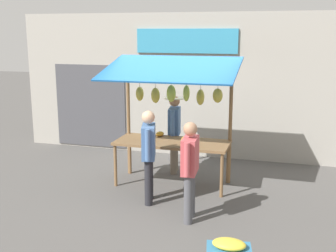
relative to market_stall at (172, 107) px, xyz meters
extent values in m
plane|color=#514F4C|center=(-0.02, 0.05, -1.55)|extent=(40.00, 40.00, 0.00)
cube|color=#9E998E|center=(-0.02, -2.15, 0.15)|extent=(9.00, 0.25, 3.40)
cube|color=teal|center=(0.23, -2.00, 1.20)|extent=(2.40, 0.06, 0.56)
cube|color=#47474C|center=(2.74, -2.01, -0.45)|extent=(1.90, 0.04, 2.10)
cube|color=brown|center=(-0.02, 0.05, -0.69)|extent=(2.20, 0.90, 0.05)
cylinder|color=brown|center=(1.02, 0.44, -1.13)|extent=(0.06, 0.06, 0.83)
cylinder|color=brown|center=(-1.06, 0.44, -1.13)|extent=(0.06, 0.06, 0.83)
cylinder|color=brown|center=(1.02, -0.34, -1.13)|extent=(0.06, 0.06, 0.83)
cylinder|color=brown|center=(-1.06, -0.34, -1.13)|extent=(0.06, 0.06, 0.83)
cylinder|color=brown|center=(1.04, -0.35, -0.37)|extent=(0.07, 0.07, 2.35)
cylinder|color=brown|center=(-1.08, -0.35, -0.37)|extent=(0.07, 0.07, 2.35)
cylinder|color=brown|center=(-0.02, -0.35, 0.60)|extent=(2.12, 0.06, 0.06)
cube|color=#19518C|center=(-0.02, 0.20, 0.75)|extent=(2.50, 1.46, 0.39)
cylinder|color=brown|center=(-0.82, -0.30, 0.48)|extent=(0.01, 0.01, 0.25)
ellipsoid|color=gold|center=(-0.82, -0.30, 0.21)|extent=(0.21, 0.18, 0.28)
cylinder|color=brown|center=(-0.47, -0.35, 0.46)|extent=(0.01, 0.01, 0.29)
ellipsoid|color=gold|center=(-0.47, -0.35, 0.16)|extent=(0.17, 0.20, 0.31)
cylinder|color=brown|center=(-0.20, -0.33, 0.50)|extent=(0.01, 0.01, 0.21)
ellipsoid|color=#B2CC4C|center=(-0.20, -0.33, 0.23)|extent=(0.15, 0.18, 0.32)
cylinder|color=brown|center=(0.12, -0.33, 0.49)|extent=(0.01, 0.01, 0.22)
ellipsoid|color=#B2CC4C|center=(0.12, -0.33, 0.21)|extent=(0.19, 0.15, 0.34)
cylinder|color=brown|center=(0.43, -0.29, 0.46)|extent=(0.01, 0.01, 0.28)
ellipsoid|color=gold|center=(0.43, -0.29, 0.17)|extent=(0.26, 0.27, 0.31)
cylinder|color=brown|center=(0.77, -0.30, 0.47)|extent=(0.01, 0.01, 0.27)
ellipsoid|color=gold|center=(0.77, -0.30, 0.18)|extent=(0.22, 0.24, 0.29)
ellipsoid|color=orange|center=(-0.32, 0.12, -0.60)|extent=(0.22, 0.15, 0.14)
sphere|color=#729E4C|center=(0.56, -0.20, -0.57)|extent=(0.20, 0.20, 0.20)
ellipsoid|color=gold|center=(0.34, -0.27, -0.62)|extent=(0.21, 0.21, 0.10)
cylinder|color=#726656|center=(0.17, -0.83, -1.14)|extent=(0.14, 0.14, 0.82)
cylinder|color=#726656|center=(0.13, -0.56, -1.14)|extent=(0.14, 0.14, 0.82)
cube|color=#476B9E|center=(0.15, -0.70, -0.44)|extent=(0.29, 0.52, 0.58)
cylinder|color=#476B9E|center=(0.20, -1.00, -0.41)|extent=(0.09, 0.09, 0.53)
cylinder|color=#476B9E|center=(0.10, -0.39, -0.41)|extent=(0.09, 0.09, 0.53)
sphere|color=#A87A5B|center=(0.15, -0.70, 0.00)|extent=(0.23, 0.23, 0.23)
cylinder|color=beige|center=(0.15, -0.70, 0.06)|extent=(0.43, 0.43, 0.02)
cylinder|color=#4C4C51|center=(-0.73, 1.68, -1.15)|extent=(0.14, 0.14, 0.80)
cylinder|color=#4C4C51|center=(-0.71, 1.42, -1.15)|extent=(0.14, 0.14, 0.80)
cube|color=#BF4C51|center=(-0.72, 1.55, -0.47)|extent=(0.25, 0.50, 0.56)
cylinder|color=#BF4C51|center=(-0.74, 1.85, -0.44)|extent=(0.09, 0.09, 0.52)
cylinder|color=#BF4C51|center=(-0.70, 1.25, -0.44)|extent=(0.09, 0.09, 0.52)
sphere|color=#A87A5B|center=(-0.72, 1.55, -0.05)|extent=(0.22, 0.22, 0.22)
cylinder|color=#232328|center=(0.10, 1.16, -1.14)|extent=(0.14, 0.14, 0.82)
cylinder|color=#232328|center=(0.17, 0.90, -1.14)|extent=(0.14, 0.14, 0.82)
cube|color=#476B9E|center=(0.14, 1.03, -0.44)|extent=(0.35, 0.53, 0.58)
cylinder|color=#476B9E|center=(0.05, 1.32, -0.42)|extent=(0.09, 0.09, 0.53)
cylinder|color=#476B9E|center=(0.22, 0.73, -0.42)|extent=(0.09, 0.09, 0.53)
sphere|color=tan|center=(0.14, 1.03, -0.01)|extent=(0.22, 0.22, 0.22)
ellipsoid|color=yellow|center=(-1.54, 2.88, -1.17)|extent=(0.42, 0.28, 0.12)
camera|label=1|loc=(-2.16, 7.75, 1.42)|focal=45.47mm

